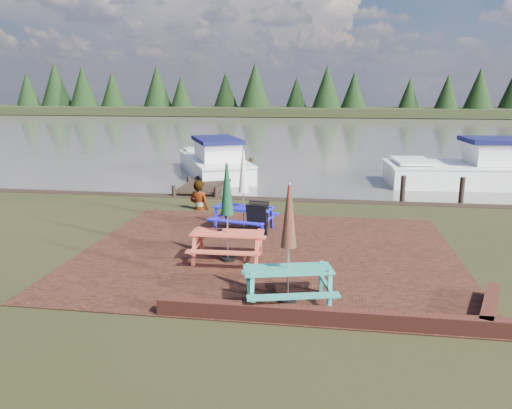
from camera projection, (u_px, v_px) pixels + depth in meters
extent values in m
plane|color=black|center=(262.00, 267.00, 11.18)|extent=(120.00, 120.00, 0.00)
cube|color=#331810|center=(268.00, 253.00, 12.14)|extent=(9.00, 7.50, 0.02)
cube|color=#4C1E16|center=(329.00, 317.00, 8.42)|extent=(6.00, 0.22, 0.30)
cube|color=#4C1E16|center=(490.00, 308.00, 8.78)|extent=(0.82, 1.77, 0.30)
cube|color=#4C4841|center=(317.00, 131.00, 46.80)|extent=(120.00, 60.00, 0.02)
cube|color=black|center=(323.00, 112.00, 74.60)|extent=(120.00, 10.00, 1.20)
cube|color=teal|center=(288.00, 270.00, 9.16)|extent=(1.73, 1.01, 0.04)
cube|color=teal|center=(294.00, 296.00, 8.62)|extent=(1.63, 0.61, 0.04)
cube|color=teal|center=(283.00, 271.00, 9.81)|extent=(1.63, 0.61, 0.04)
cube|color=teal|center=(250.00, 288.00, 9.17)|extent=(0.41, 1.39, 0.67)
cube|color=teal|center=(325.00, 285.00, 9.30)|extent=(0.41, 1.39, 0.67)
cylinder|color=black|center=(288.00, 301.00, 9.30)|extent=(0.33, 0.33, 0.09)
cylinder|color=#B2B2B7|center=(289.00, 246.00, 9.05)|extent=(0.03, 0.03, 2.26)
cone|color=#A21817|center=(289.00, 217.00, 8.93)|extent=(0.29, 0.29, 1.13)
cube|color=#E15339|center=(228.00, 233.00, 11.44)|extent=(1.67, 0.69, 0.04)
cube|color=#E15339|center=(223.00, 253.00, 10.90)|extent=(1.65, 0.27, 0.04)
cube|color=#E15339|center=(232.00, 236.00, 12.10)|extent=(1.65, 0.27, 0.04)
cube|color=#E15339|center=(198.00, 246.00, 11.60)|extent=(0.12, 1.43, 0.68)
cube|color=#E15339|center=(258.00, 248.00, 11.44)|extent=(0.12, 1.43, 0.68)
cylinder|color=black|center=(228.00, 259.00, 11.58)|extent=(0.33, 0.33, 0.09)
cylinder|color=#B2B2B7|center=(227.00, 213.00, 11.33)|extent=(0.03, 0.03, 2.29)
cone|color=#113E22|center=(227.00, 190.00, 11.21)|extent=(0.29, 0.29, 1.14)
cube|color=#1F1BCF|center=(244.00, 207.00, 13.93)|extent=(1.72, 0.97, 0.04)
cube|color=#1F1BCF|center=(235.00, 222.00, 13.43)|extent=(1.63, 0.57, 0.04)
cube|color=#1F1BCF|center=(252.00, 212.00, 14.55)|extent=(1.63, 0.57, 0.04)
cube|color=#1F1BCF|center=(221.00, 217.00, 14.25)|extent=(0.38, 1.39, 0.67)
cube|color=#1F1BCF|center=(267.00, 221.00, 13.76)|extent=(0.38, 1.39, 0.67)
cylinder|color=black|center=(244.00, 229.00, 14.07)|extent=(0.32, 0.32, 0.09)
cylinder|color=#B2B2B7|center=(244.00, 191.00, 13.82)|extent=(0.03, 0.03, 2.26)
cone|color=white|center=(243.00, 172.00, 13.70)|extent=(0.29, 0.29, 1.13)
cube|color=black|center=(257.00, 220.00, 13.41)|extent=(0.58, 0.29, 0.89)
cube|color=black|center=(258.00, 217.00, 13.70)|extent=(0.58, 0.29, 0.89)
cube|color=black|center=(257.00, 203.00, 13.45)|extent=(0.55, 0.11, 0.03)
cube|color=black|center=(221.00, 174.00, 22.74)|extent=(1.60, 9.00, 0.06)
cube|color=black|center=(205.00, 172.00, 22.84)|extent=(0.08, 9.00, 0.08)
cube|color=black|center=(237.00, 173.00, 22.62)|extent=(0.08, 9.00, 0.08)
cylinder|color=black|center=(174.00, 199.00, 18.57)|extent=(0.16, 0.16, 1.00)
cylinder|color=black|center=(216.00, 200.00, 18.34)|extent=(0.16, 0.16, 1.00)
cube|color=white|center=(214.00, 168.00, 24.21)|extent=(5.03, 7.24, 0.98)
cube|color=white|center=(214.00, 158.00, 24.09)|extent=(5.13, 7.39, 0.08)
cube|color=white|center=(217.00, 150.00, 23.21)|extent=(2.76, 3.34, 0.84)
cube|color=#10113C|center=(217.00, 140.00, 23.10)|extent=(3.10, 3.79, 0.18)
cube|color=white|center=(204.00, 149.00, 26.51)|extent=(2.34, 1.97, 0.10)
cube|color=white|center=(485.00, 178.00, 21.39)|extent=(8.40, 3.45, 1.09)
cube|color=white|center=(487.00, 165.00, 21.26)|extent=(8.57, 3.52, 0.09)
cube|color=white|center=(512.00, 153.00, 21.07)|extent=(3.59, 2.30, 0.93)
cube|color=white|center=(412.00, 161.00, 21.46)|extent=(1.65, 2.52, 0.11)
imported|color=gray|center=(199.00, 181.00, 16.27)|extent=(0.82, 0.65, 1.96)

